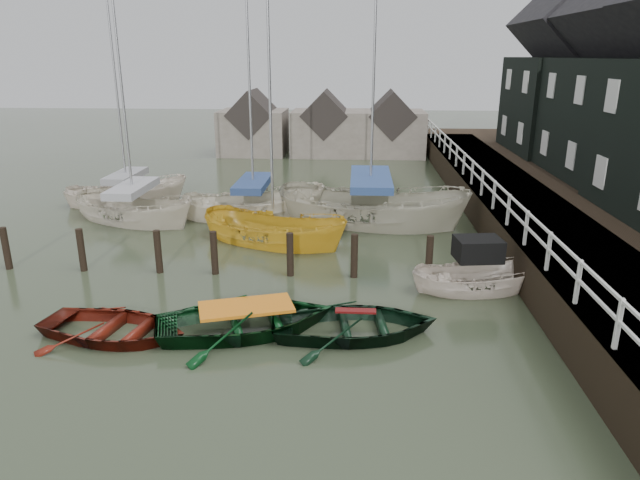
# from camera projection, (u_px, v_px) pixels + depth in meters

# --- Properties ---
(ground) EXTENTS (120.00, 120.00, 0.00)m
(ground) POSITION_uv_depth(u_px,v_px,m) (233.00, 316.00, 15.20)
(ground) COLOR #2F3723
(ground) RESTS_ON ground
(pier) EXTENTS (3.04, 32.00, 2.70)m
(pier) POSITION_uv_depth(u_px,v_px,m) (505.00, 203.00, 23.88)
(pier) COLOR black
(pier) RESTS_ON ground
(land_strip) EXTENTS (14.00, 38.00, 1.50)m
(land_strip) POSITION_uv_depth(u_px,v_px,m) (638.00, 222.00, 23.76)
(land_strip) COLOR black
(land_strip) RESTS_ON ground
(mooring_pilings) EXTENTS (13.72, 0.22, 1.80)m
(mooring_pilings) POSITION_uv_depth(u_px,v_px,m) (217.00, 259.00, 17.96)
(mooring_pilings) COLOR black
(mooring_pilings) RESTS_ON ground
(far_sheds) EXTENTS (14.00, 4.08, 4.39)m
(far_sheds) POSITION_uv_depth(u_px,v_px,m) (323.00, 127.00, 39.24)
(far_sheds) COLOR #665B51
(far_sheds) RESTS_ON ground
(rowboat_red) EXTENTS (4.20, 3.34, 0.78)m
(rowboat_red) POSITION_uv_depth(u_px,v_px,m) (115.00, 337.00, 14.05)
(rowboat_red) COLOR #58160C
(rowboat_red) RESTS_ON ground
(rowboat_green) EXTENTS (5.20, 4.38, 0.92)m
(rowboat_green) POSITION_uv_depth(u_px,v_px,m) (247.00, 331.00, 14.35)
(rowboat_green) COLOR black
(rowboat_green) RESTS_ON ground
(rowboat_dkgreen) EXTENTS (4.44, 3.43, 0.85)m
(rowboat_dkgreen) POSITION_uv_depth(u_px,v_px,m) (355.00, 335.00, 14.17)
(rowboat_dkgreen) COLOR black
(rowboat_dkgreen) RESTS_ON ground
(motorboat) EXTENTS (4.02, 1.94, 2.31)m
(motorboat) POSITION_uv_depth(u_px,v_px,m) (476.00, 287.00, 16.77)
(motorboat) COLOR beige
(motorboat) RESTS_ON ground
(sailboat_a) EXTENTS (6.45, 4.48, 11.87)m
(sailboat_a) POSITION_uv_depth(u_px,v_px,m) (135.00, 219.00, 23.84)
(sailboat_a) COLOR beige
(sailboat_a) RESTS_ON ground
(sailboat_b) EXTENTS (6.59, 3.81, 11.84)m
(sailboat_b) POSITION_uv_depth(u_px,v_px,m) (254.00, 214.00, 24.61)
(sailboat_b) COLOR beige
(sailboat_b) RESTS_ON ground
(sailboat_c) EXTENTS (6.39, 4.44, 11.07)m
(sailboat_c) POSITION_uv_depth(u_px,v_px,m) (274.00, 241.00, 21.19)
(sailboat_c) COLOR gold
(sailboat_c) RESTS_ON ground
(sailboat_d) EXTENTS (8.59, 5.11, 12.15)m
(sailboat_d) POSITION_uv_depth(u_px,v_px,m) (370.00, 221.00, 23.59)
(sailboat_d) COLOR #BDB8A1
(sailboat_d) RESTS_ON ground
(sailboat_e) EXTENTS (5.86, 4.13, 9.88)m
(sailboat_e) POSITION_uv_depth(u_px,v_px,m) (128.00, 201.00, 26.77)
(sailboat_e) COLOR beige
(sailboat_e) RESTS_ON ground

